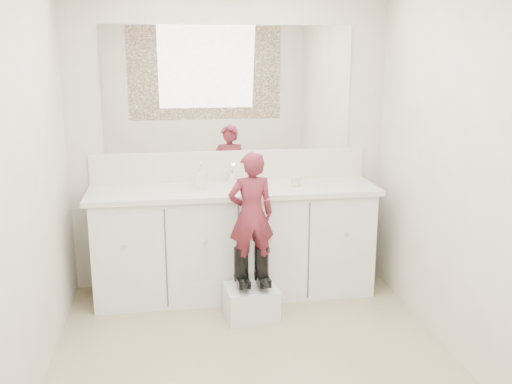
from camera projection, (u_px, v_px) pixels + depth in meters
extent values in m
plane|color=#857A57|center=(258.00, 372.00, 3.55)|extent=(3.00, 3.00, 0.00)
plane|color=#C0B2A3|center=(230.00, 143.00, 4.70)|extent=(2.60, 0.00, 2.60)
plane|color=#C0B2A3|center=(331.00, 291.00, 1.82)|extent=(2.60, 0.00, 2.60)
plane|color=#C0B2A3|center=(20.00, 193.00, 3.07)|extent=(0.00, 3.00, 3.00)
plane|color=#C0B2A3|center=(470.00, 177.00, 3.45)|extent=(0.00, 3.00, 3.00)
cube|color=silver|center=(235.00, 243.00, 4.62)|extent=(2.20, 0.55, 0.85)
cube|color=beige|center=(234.00, 190.00, 4.50)|extent=(2.28, 0.58, 0.04)
cube|color=beige|center=(230.00, 166.00, 4.73)|extent=(2.28, 0.03, 0.25)
cube|color=white|center=(229.00, 89.00, 4.58)|extent=(2.00, 0.02, 1.00)
cube|color=#472819|center=(335.00, 151.00, 1.72)|extent=(2.00, 0.01, 1.20)
cylinder|color=silver|center=(232.00, 177.00, 4.64)|extent=(0.08, 0.08, 0.10)
imported|color=beige|center=(296.00, 181.00, 4.54)|extent=(0.12, 0.12, 0.09)
imported|color=beige|center=(201.00, 175.00, 4.47)|extent=(0.10, 0.10, 0.20)
cube|color=silver|center=(251.00, 302.00, 4.25)|extent=(0.40, 0.34, 0.24)
imported|color=#992F38|center=(251.00, 215.00, 4.09)|extent=(0.35, 0.25, 0.92)
cylinder|color=#CB4F82|center=(261.00, 202.00, 4.07)|extent=(0.14, 0.02, 0.06)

